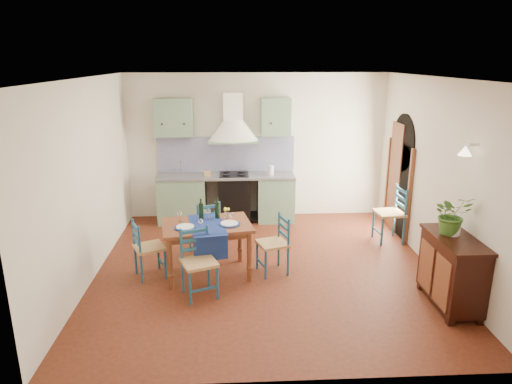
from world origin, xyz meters
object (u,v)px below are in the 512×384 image
dining_table (207,230)px  chair_near (198,262)px  potted_plant (452,214)px  sideboard (452,269)px

dining_table → chair_near: (-0.09, -0.59, -0.22)m
potted_plant → chair_near: bearing=174.4°
dining_table → chair_near: 0.64m
dining_table → potted_plant: potted_plant is taller
sideboard → potted_plant: size_ratio=2.07×
dining_table → sideboard: (3.11, -1.03, -0.19)m
chair_near → potted_plant: bearing=-5.6°
dining_table → potted_plant: bearing=-16.2°
dining_table → sideboard: bearing=-18.3°
chair_near → sideboard: size_ratio=0.87×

